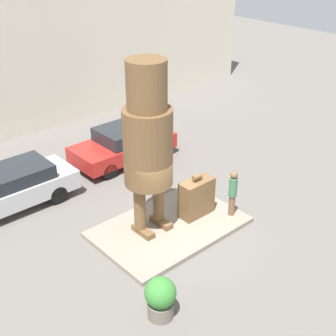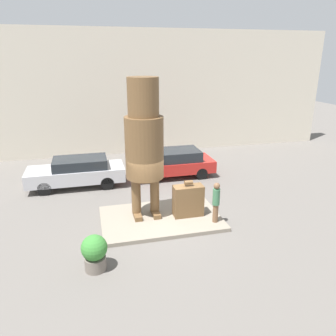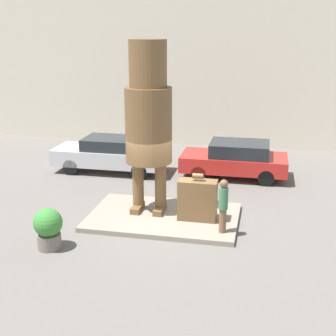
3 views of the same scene
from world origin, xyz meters
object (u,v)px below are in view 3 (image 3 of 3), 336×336
object	(u,v)px
statue_figure	(148,114)
giant_suitcase	(198,200)
parked_car_red	(235,159)
parked_car_silver	(112,153)
tourist	(223,204)
planter_pot	(48,228)

from	to	relation	value
statue_figure	giant_suitcase	world-z (taller)	statue_figure
statue_figure	parked_car_red	xyz separation A→B (m)	(2.41, 4.49, -2.51)
statue_figure	parked_car_silver	size ratio (longest dim) A/B	1.15
giant_suitcase	parked_car_silver	xyz separation A→B (m)	(-4.28, 4.61, -0.00)
tourist	parked_car_red	world-z (taller)	tourist
giant_suitcase	planter_pot	xyz separation A→B (m)	(-3.71, -2.50, -0.17)
statue_figure	parked_car_red	size ratio (longest dim) A/B	1.28
parked_car_silver	planter_pot	size ratio (longest dim) A/B	4.05
planter_pot	giant_suitcase	bearing A→B (deg)	33.98
tourist	parked_car_red	xyz separation A→B (m)	(-0.06, 5.69, -0.26)
tourist	planter_pot	size ratio (longest dim) A/B	1.38
statue_figure	giant_suitcase	bearing A→B (deg)	-14.77
parked_car_silver	parked_car_red	world-z (taller)	parked_car_silver
tourist	parked_car_silver	distance (m)	7.45
statue_figure	tourist	size ratio (longest dim) A/B	3.35
giant_suitcase	planter_pot	size ratio (longest dim) A/B	1.28
planter_pot	parked_car_red	bearing A→B (deg)	58.77
giant_suitcase	parked_car_silver	world-z (taller)	giant_suitcase
statue_figure	tourist	world-z (taller)	statue_figure
statue_figure	tourist	distance (m)	3.55
tourist	parked_car_silver	bearing A→B (deg)	133.62
planter_pot	parked_car_silver	bearing A→B (deg)	94.67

